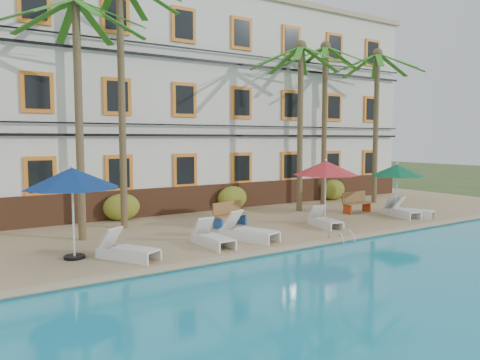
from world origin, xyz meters
TOP-DOWN VIEW (x-y plane):
  - ground at (0.00, 0.00)m, footprint 100.00×100.00m
  - pool_deck at (0.00, 5.00)m, footprint 30.00×12.00m
  - pool_coping at (0.00, -0.90)m, footprint 30.00×0.35m
  - hotel_building at (0.00, 9.98)m, footprint 25.40×6.44m
  - palm_a at (-6.85, 3.80)m, footprint 4.61×4.61m
  - palm_b at (-4.99, 5.04)m, footprint 4.61×4.61m
  - palm_c at (3.10, 4.57)m, footprint 4.61×4.61m
  - palm_d at (5.51, 5.55)m, footprint 4.61×4.61m
  - palm_e at (8.20, 4.60)m, footprint 4.61×4.61m
  - shrub_left at (-4.54, 6.60)m, footprint 1.50×0.90m
  - shrub_mid at (0.76, 6.60)m, footprint 1.50×0.90m
  - shrub_right at (7.24, 6.60)m, footprint 1.50×0.90m
  - umbrella_blue at (-7.69, 1.46)m, footprint 2.60×2.60m
  - umbrella_red at (1.86, 1.59)m, footprint 2.53×2.53m
  - umbrella_green at (5.69, 1.26)m, footprint 2.28×2.28m
  - lounger_a at (-6.49, 0.59)m, footprint 1.44×1.87m
  - lounger_b at (-3.73, 0.69)m, footprint 0.63×1.76m
  - lounger_c at (-2.35, 0.77)m, footprint 1.35×2.10m
  - lounger_d at (1.37, 1.10)m, footprint 0.88×1.72m
  - lounger_e at (5.70, 1.01)m, footprint 1.00×1.86m
  - lounger_f at (6.05, 0.73)m, footprint 1.12×1.83m
  - bench_left at (-1.59, 3.18)m, footprint 1.57×0.83m
  - bench_right at (4.93, 2.83)m, footprint 1.52×0.55m
  - pool_ladder at (0.12, -1.00)m, footprint 0.54×0.74m

SIDE VIEW (x-z plane):
  - ground at x=0.00m, z-range 0.00..0.00m
  - pool_deck at x=0.00m, z-range 0.00..0.25m
  - pool_ladder at x=0.12m, z-range -0.12..0.62m
  - pool_coping at x=0.00m, z-range 0.25..0.31m
  - lounger_d at x=1.37m, z-range 0.11..0.89m
  - lounger_f at x=6.05m, z-range 0.11..0.92m
  - lounger_b at x=-3.73m, z-range 0.10..0.94m
  - lounger_e at x=5.70m, z-range 0.10..0.94m
  - lounger_a at x=-6.49m, z-range 0.10..0.95m
  - lounger_c at x=-2.35m, z-range 0.09..1.02m
  - bench_left at x=-1.59m, z-range 0.26..1.18m
  - bench_right at x=4.93m, z-range 0.26..1.18m
  - shrub_left at x=-4.54m, z-range 0.25..1.35m
  - shrub_mid at x=0.76m, z-range 0.25..1.35m
  - shrub_right at x=7.24m, z-range 0.25..1.35m
  - umbrella_green at x=5.69m, z-range 1.05..3.33m
  - umbrella_red at x=1.86m, z-range 1.14..3.67m
  - umbrella_blue at x=-7.69m, z-range 1.17..3.76m
  - palm_c at x=3.10m, z-range 1.39..9.05m
  - palm_e at x=8.20m, z-range 1.40..9.26m
  - palm_a at x=-6.85m, z-range 1.41..9.33m
  - hotel_building at x=0.00m, z-range 0.26..10.49m
  - palm_d at x=5.51m, z-range 1.42..9.49m
  - palm_b at x=-4.99m, z-range 1.50..10.80m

